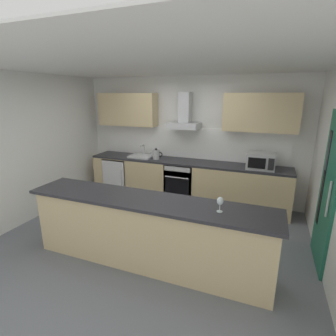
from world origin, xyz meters
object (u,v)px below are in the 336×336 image
at_px(microwave, 261,161).
at_px(kettle, 156,154).
at_px(range_hood, 184,117).
at_px(refrigerator, 120,175).
at_px(wine_glass, 220,202).
at_px(oven, 181,181).
at_px(sink, 142,156).

relative_size(microwave, kettle, 1.73).
distance_m(kettle, range_hood, 0.98).
bearing_deg(refrigerator, wine_glass, -39.54).
distance_m(range_hood, wine_glass, 2.74).
bearing_deg(microwave, kettle, -179.84).
bearing_deg(refrigerator, kettle, -1.89).
bearing_deg(oven, microwave, -1.04).
bearing_deg(kettle, wine_glass, -51.33).
relative_size(sink, wine_glass, 2.81).
bearing_deg(wine_glass, oven, 118.21).
xyz_separation_m(oven, sink, (-0.94, 0.01, 0.47)).
xyz_separation_m(oven, kettle, (-0.56, -0.03, 0.55)).
bearing_deg(oven, refrigerator, -179.90).
height_order(refrigerator, microwave, microwave).
distance_m(oven, microwave, 1.65).
xyz_separation_m(oven, wine_glass, (1.20, -2.23, 0.61)).
height_order(microwave, wine_glass, microwave).
xyz_separation_m(oven, microwave, (1.54, -0.03, 0.59)).
bearing_deg(range_hood, kettle, -163.80).
distance_m(refrigerator, kettle, 1.10).
bearing_deg(wine_glass, range_hood, 116.88).
relative_size(oven, microwave, 1.60).
relative_size(oven, refrigerator, 0.94).
relative_size(oven, wine_glass, 4.50).
bearing_deg(wine_glass, microwave, 81.16).
height_order(refrigerator, kettle, kettle).
height_order(sink, wine_glass, sink).
bearing_deg(refrigerator, range_hood, 5.03).
bearing_deg(range_hood, refrigerator, -174.97).
height_order(oven, kettle, kettle).
distance_m(sink, wine_glass, 3.10).
xyz_separation_m(microwave, range_hood, (-1.54, 0.16, 0.74)).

